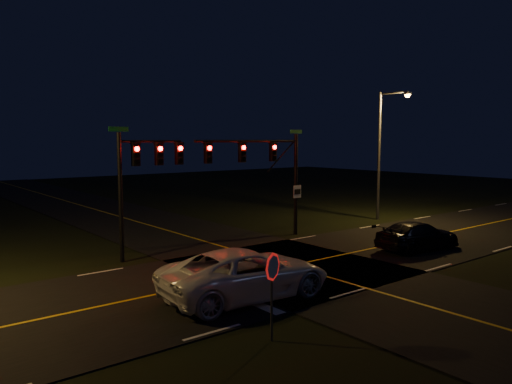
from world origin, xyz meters
TOP-DOWN VIEW (x-y plane):
  - ground at (0.00, 0.00)m, footprint 120.00×120.00m
  - road_ew at (0.00, 0.00)m, footprint 120.00×9.00m
  - road_ns at (0.00, 0.00)m, footprint 8.00×120.00m
  - lane_markings at (0.24, -0.10)m, footprint 120.00×120.00m
  - streetlight_ne at (14.00, 5.64)m, footprint 0.50×2.46m
  - signal_mast_ne at (3.14, 5.49)m, footprint 7.47×0.41m
  - signal_mast_nw at (-4.39, 5.49)m, footprint 3.77×0.41m
  - stop_sign at (-6.00, -5.83)m, footprint 0.75×0.33m
  - pickup_white at (-4.24, -2.32)m, footprint 3.92×6.77m
  - suv_dark at (7.44, -1.60)m, footprint 2.99×5.36m

SIDE VIEW (x-z plane):
  - ground at x=0.00m, z-range 0.00..0.00m
  - road_ew at x=0.00m, z-range 0.00..0.04m
  - road_ns at x=0.00m, z-range 0.00..0.04m
  - lane_markings at x=0.24m, z-range 0.04..0.05m
  - suv_dark at x=7.44m, z-range 0.00..1.44m
  - pickup_white at x=-4.24m, z-range 0.00..1.75m
  - stop_sign at x=-6.00m, z-range 0.56..3.11m
  - signal_mast_nw at x=-4.39m, z-range 1.13..7.39m
  - signal_mast_ne at x=3.14m, z-range 1.22..7.48m
  - streetlight_ne at x=14.00m, z-range 0.84..9.84m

